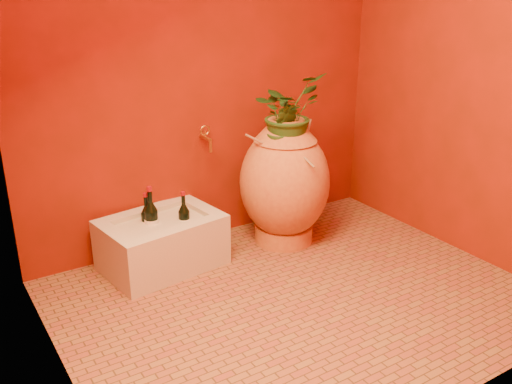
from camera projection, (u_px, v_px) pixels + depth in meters
floor at (298, 299)px, 3.15m from camera, size 2.50×2.50×0.00m
wall_back at (207, 48)px, 3.49m from camera, size 2.50×0.02×2.50m
wall_left at (30, 101)px, 2.08m from camera, size 0.02×2.00×2.50m
wall_right at (476, 52)px, 3.32m from camera, size 0.02×2.00×2.50m
amphora at (285, 182)px, 3.69m from camera, size 0.63×0.63×0.84m
stone_basin at (162, 243)px, 3.45m from camera, size 0.75×0.56×0.32m
wine_bottle_a at (147, 222)px, 3.42m from camera, size 0.07×0.07×0.29m
wine_bottle_b at (152, 221)px, 3.40m from camera, size 0.08×0.08×0.34m
wine_bottle_c at (184, 220)px, 3.45m from camera, size 0.07×0.07×0.29m
wall_tap at (206, 137)px, 3.59m from camera, size 0.07×0.14×0.16m
plant_main at (288, 112)px, 3.52m from camera, size 0.52×0.49×0.48m
plant_side at (282, 130)px, 3.49m from camera, size 0.24×0.23×0.34m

